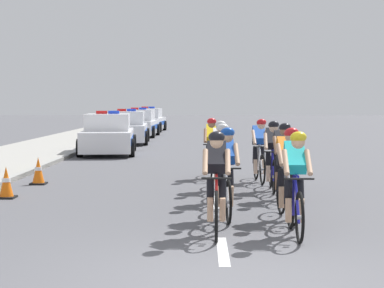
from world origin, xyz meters
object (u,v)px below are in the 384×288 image
cyclist_fourth (288,172)px  police_car_furthest (148,121)px  cyclist_seventh (220,155)px  police_car_nearest (108,135)px  traffic_cone_mid (6,183)px  cyclist_second (295,182)px  traffic_cone_near (38,171)px  cyclist_sixth (282,160)px  cyclist_eighth (273,155)px  cyclist_tenth (259,150)px  police_car_third (139,124)px  cyclist_ninth (212,147)px  cyclist_fifth (223,162)px  cyclist_third (226,172)px  police_car_second (127,129)px  cyclist_lead (216,181)px

cyclist_fourth → police_car_furthest: size_ratio=0.38×
cyclist_seventh → police_car_nearest: 10.28m
cyclist_seventh → traffic_cone_mid: 4.50m
cyclist_second → traffic_cone_near: (-5.18, 5.61, -0.48)m
cyclist_sixth → cyclist_eighth: size_ratio=1.00×
cyclist_sixth → police_car_nearest: size_ratio=0.38×
cyclist_second → cyclist_tenth: bearing=89.7°
cyclist_second → police_car_third: police_car_third is taller
cyclist_second → cyclist_ninth: (-1.10, 6.84, 0.00)m
cyclist_fourth → cyclist_fifth: size_ratio=1.00×
cyclist_fourth → cyclist_seventh: (-1.01, 3.42, 0.00)m
cyclist_ninth → cyclist_tenth: 1.35m
police_car_nearest → traffic_cone_mid: bearing=-92.4°
cyclist_fourth → cyclist_eighth: bearing=87.8°
cyclist_fourth → police_car_third: size_ratio=0.39×
cyclist_fourth → cyclist_sixth: same height
cyclist_sixth → cyclist_seventh: (-1.19, 1.30, 0.00)m
cyclist_fourth → traffic_cone_near: (-5.23, 4.36, -0.48)m
police_car_furthest → traffic_cone_near: bearing=-90.8°
cyclist_third → cyclist_fifth: bearing=90.0°
cyclist_sixth → cyclist_ninth: (-1.34, 3.47, 0.00)m
cyclist_tenth → traffic_cone_mid: (-5.30, -2.61, -0.48)m
cyclist_second → cyclist_seventh: bearing=101.5°
police_car_nearest → police_car_second: (-0.00, 5.79, 0.00)m
cyclist_fourth → police_car_nearest: police_car_nearest is taller
cyclist_lead → cyclist_seventh: same height
cyclist_fourth → cyclist_ninth: (-1.16, 5.59, 0.00)m
cyclist_fourth → cyclist_tenth: 4.85m
cyclist_fourth → traffic_cone_near: cyclist_fourth is taller
cyclist_third → police_car_second: 19.06m
cyclist_third → cyclist_eighth: (1.14, 3.31, 0.00)m
cyclist_eighth → cyclist_fourth: bearing=-92.2°
cyclist_tenth → traffic_cone_mid: cyclist_tenth is taller
cyclist_fourth → police_car_nearest: 13.83m
cyclist_lead → cyclist_fourth: 1.69m
cyclist_lead → cyclist_tenth: 6.16m
cyclist_eighth → traffic_cone_mid: cyclist_eighth is taller
cyclist_third → cyclist_eighth: bearing=71.1°
police_car_nearest → police_car_furthest: (-0.00, 17.40, 0.00)m
cyclist_third → cyclist_fourth: bearing=-3.9°
cyclist_fifth → traffic_cone_near: size_ratio=2.69×
cyclist_fifth → cyclist_ninth: 3.81m
cyclist_fifth → traffic_cone_mid: cyclist_fifth is taller
cyclist_ninth → cyclist_eighth: bearing=-59.7°
cyclist_second → cyclist_third: (-0.95, 1.32, 0.00)m
cyclist_ninth → police_car_nearest: (-3.72, 7.36, -0.11)m
cyclist_second → cyclist_fifth: bearing=107.4°
cyclist_eighth → police_car_third: police_car_third is taller
cyclist_seventh → traffic_cone_near: 4.35m
cyclist_sixth → police_car_third: police_car_third is taller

